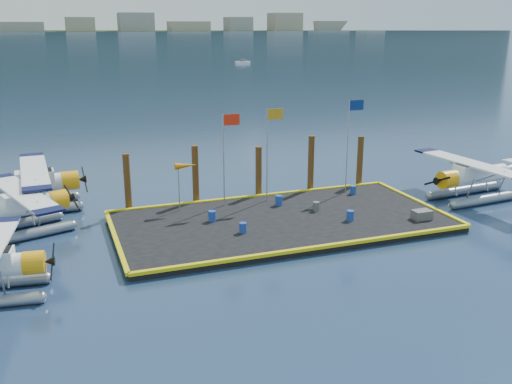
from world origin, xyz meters
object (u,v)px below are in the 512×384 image
at_px(piling_0, 128,184).
at_px(piling_2, 259,173).
at_px(drum_4, 353,190).
at_px(drum_0, 212,216).
at_px(piling_4, 360,163).
at_px(flagpole_yellow, 270,141).
at_px(seaplane_d, 475,178).
at_px(flagpole_blue, 351,132).
at_px(seaplane_b, 17,211).
at_px(windsock, 185,167).
at_px(drum_5, 279,200).
at_px(crate, 422,215).
at_px(drum_1, 350,216).
at_px(flagpole_red, 227,146).
at_px(drum_2, 316,206).
at_px(drum_3, 243,228).
at_px(piling_3, 311,165).
at_px(seaplane_c, 29,187).
at_px(piling_1, 196,176).

bearing_deg(piling_0, piling_2, 0.00).
bearing_deg(drum_4, drum_0, -168.73).
xyz_separation_m(drum_0, piling_4, (12.63, 4.39, 1.27)).
xyz_separation_m(drum_0, piling_0, (-4.37, 4.39, 1.27)).
bearing_deg(flagpole_yellow, seaplane_d, -14.11).
bearing_deg(flagpole_blue, drum_0, -165.56).
height_order(seaplane_b, windsock, windsock).
bearing_deg(drum_5, crate, -37.83).
relative_size(drum_1, piling_0, 0.16).
height_order(flagpole_red, piling_4, flagpole_red).
bearing_deg(drum_2, drum_5, 133.67).
bearing_deg(drum_0, piling_0, 134.87).
bearing_deg(piling_4, piling_2, 180.00).
height_order(drum_0, drum_2, drum_0).
height_order(flagpole_blue, windsock, flagpole_blue).
height_order(drum_3, drum_4, drum_3).
xyz_separation_m(drum_3, piling_3, (7.51, 6.90, 1.45)).
height_order(seaplane_c, piling_1, piling_1).
bearing_deg(seaplane_b, drum_1, 55.39).
xyz_separation_m(windsock, piling_0, (-3.47, 1.60, -1.23)).
bearing_deg(seaplane_c, windsock, 62.51).
distance_m(seaplane_c, drum_5, 16.43).
distance_m(seaplane_c, crate, 25.24).
xyz_separation_m(drum_5, piling_0, (-9.37, 2.84, 1.27)).
relative_size(seaplane_b, flagpole_red, 1.60).
bearing_deg(flagpole_blue, flagpole_yellow, 180.00).
xyz_separation_m(drum_0, drum_1, (7.93, -2.75, -0.01)).
bearing_deg(windsock, crate, -27.54).
xyz_separation_m(drum_1, drum_3, (-6.80, 0.24, -0.02)).
xyz_separation_m(seaplane_b, windsock, (10.08, 0.12, 1.73)).
bearing_deg(piling_3, flagpole_blue, -36.07).
height_order(drum_2, drum_3, drum_3).
relative_size(seaplane_c, drum_5, 15.63).
distance_m(drum_2, piling_4, 7.62).
xyz_separation_m(seaplane_b, drum_2, (17.77, -3.01, -0.80)).
bearing_deg(drum_2, drum_1, -64.99).
height_order(flagpole_yellow, piling_2, flagpole_yellow).
relative_size(seaplane_b, drum_4, 16.24).
relative_size(drum_2, drum_3, 0.98).
distance_m(flagpole_yellow, windsock, 5.87).
bearing_deg(drum_5, seaplane_c, 159.71).
xyz_separation_m(seaplane_c, seaplane_d, (29.22, -7.97, -0.05)).
xyz_separation_m(flagpole_blue, piling_4, (1.80, 1.60, -2.69)).
relative_size(flagpole_red, piling_1, 1.43).
xyz_separation_m(windsock, piling_2, (5.53, 1.60, -1.33)).
bearing_deg(drum_5, drum_0, -162.80).
bearing_deg(drum_4, drum_1, -121.05).
distance_m(crate, windsock, 14.96).
bearing_deg(drum_4, piling_4, 51.82).
distance_m(seaplane_c, flagpole_red, 13.30).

